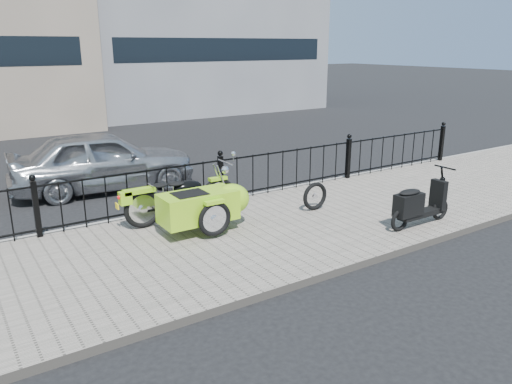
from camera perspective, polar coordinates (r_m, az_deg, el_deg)
ground at (r=9.24m, az=-0.01°, el=-3.89°), size 120.00×120.00×0.00m
sidewalk at (r=8.84m, az=1.77°, el=-4.47°), size 30.00×3.80×0.12m
curb at (r=10.39m, az=-4.37°, el=-1.25°), size 30.00×0.10×0.12m
iron_fence at (r=10.13m, az=-4.05°, el=1.39°), size 14.11×0.11×1.08m
motorcycle_sidecar at (r=8.68m, az=-6.00°, el=-1.20°), size 2.28×1.48×0.98m
scooter at (r=9.21m, az=17.99°, el=-1.44°), size 1.49×0.43×1.01m
spare_tire at (r=9.73m, az=6.75°, el=-0.48°), size 0.56×0.09×0.56m
sedan_car at (r=11.88m, az=-17.08°, el=3.47°), size 4.19×2.01×1.38m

